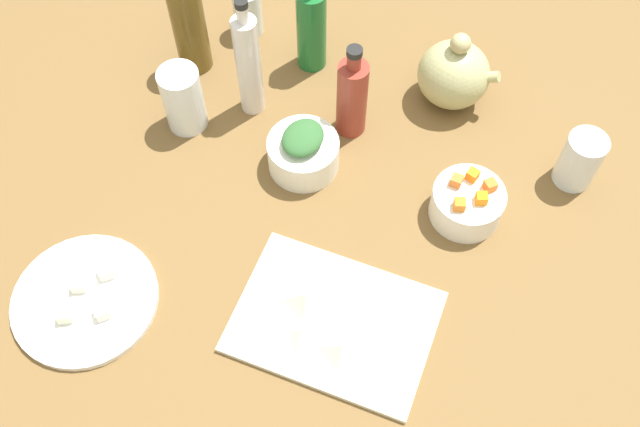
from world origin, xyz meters
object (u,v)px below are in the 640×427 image
at_px(bottle_1, 311,27).
at_px(drinking_glass_0, 183,99).
at_px(bowl_carrots, 467,204).
at_px(bottle_3, 248,64).
at_px(plate_tofu, 85,300).
at_px(drinking_glass_2, 248,11).
at_px(bottle_0, 352,97).
at_px(bowl_greens, 303,154).
at_px(cutting_board, 334,322).
at_px(teapot, 454,74).
at_px(bottle_2, 189,25).
at_px(drinking_glass_1, 580,160).

distance_m(bottle_1, drinking_glass_0, 0.27).
relative_size(bowl_carrots, bottle_3, 0.47).
distance_m(plate_tofu, bowl_carrots, 0.64).
relative_size(drinking_glass_0, drinking_glass_2, 1.31).
bearing_deg(bottle_3, drinking_glass_2, 116.25).
height_order(plate_tofu, bowl_carrots, bowl_carrots).
xyz_separation_m(bowl_carrots, bottle_0, (-0.24, 0.10, 0.05)).
bearing_deg(bowl_greens, cutting_board, -59.06).
bearing_deg(bottle_1, bowl_carrots, -31.64).
bearing_deg(plate_tofu, teapot, 55.70).
bearing_deg(drinking_glass_2, plate_tofu, -89.67).
bearing_deg(bottle_0, bottle_2, 173.54).
bearing_deg(bottle_2, drinking_glass_0, -69.69).
bearing_deg(cutting_board, drinking_glass_1, 54.58).
bearing_deg(bowl_carrots, cutting_board, -116.62).
bearing_deg(drinking_glass_2, teapot, -3.47).
height_order(bowl_carrots, bottle_3, bottle_3).
distance_m(plate_tofu, drinking_glass_2, 0.64).
distance_m(cutting_board, teapot, 0.51).
bearing_deg(bottle_2, drinking_glass_1, -0.19).
bearing_deg(drinking_glass_0, bottle_1, 54.57).
bearing_deg(plate_tofu, drinking_glass_1, 37.67).
height_order(teapot, drinking_glass_1, teapot).
distance_m(plate_tofu, bottle_1, 0.63).
bearing_deg(teapot, bottle_3, -155.69).
bearing_deg(bowl_carrots, bowl_greens, -179.01).
bearing_deg(plate_tofu, bottle_1, 76.51).
relative_size(bowl_carrots, teapot, 0.75).
bearing_deg(drinking_glass_2, bottle_1, -13.23).
height_order(cutting_board, bottle_1, bottle_1).
xyz_separation_m(bottle_1, bottle_3, (-0.06, -0.14, 0.02)).
distance_m(bowl_greens, bottle_2, 0.33).
bearing_deg(bottle_1, bottle_0, -44.53).
distance_m(bowl_carrots, bottle_3, 0.45).
distance_m(plate_tofu, bowl_greens, 0.43).
distance_m(plate_tofu, bottle_0, 0.56).
height_order(plate_tofu, bottle_0, bottle_0).
bearing_deg(bowl_greens, bowl_carrots, 0.99).
bearing_deg(bottle_3, bottle_0, 5.90).
height_order(bottle_0, drinking_glass_2, bottle_0).
bearing_deg(bowl_carrots, drinking_glass_0, 179.30).
bearing_deg(cutting_board, bottle_0, 106.37).
bearing_deg(bottle_1, plate_tofu, -103.49).
bearing_deg(bottle_3, bottle_1, 66.61).
distance_m(bowl_greens, bottle_1, 0.25).
relative_size(bottle_1, bottle_3, 0.85).
height_order(teapot, drinking_glass_2, teapot).
relative_size(bowl_carrots, bottle_1, 0.56).
height_order(bottle_0, drinking_glass_1, bottle_0).
distance_m(cutting_board, bowl_carrots, 0.30).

